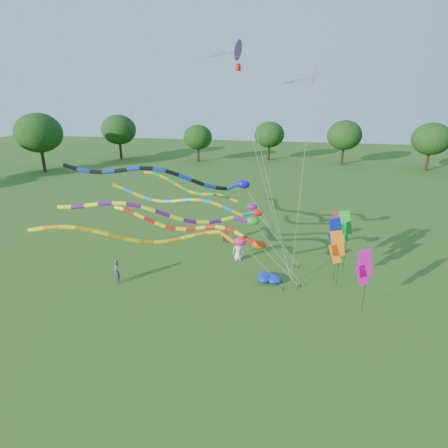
% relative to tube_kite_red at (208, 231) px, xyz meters
% --- Properties ---
extents(ground, '(160.00, 160.00, 0.00)m').
position_rel_tube_kite_red_xyz_m(ground, '(3.60, -3.86, -3.67)').
color(ground, '#285917').
rests_on(ground, ground).
extents(tree_ring, '(112.93, 115.61, 9.68)m').
position_rel_tube_kite_red_xyz_m(tree_ring, '(7.38, -5.66, 1.78)').
color(tree_ring, '#382314').
rests_on(tree_ring, ground).
extents(tube_kite_red, '(13.36, 1.31, 5.75)m').
position_rel_tube_kite_red_xyz_m(tube_kite_red, '(0.00, 0.00, 0.00)').
color(tube_kite_red, black).
rests_on(tube_kite_red, ground).
extents(tube_kite_orange, '(13.94, 6.18, 6.74)m').
position_rel_tube_kite_red_xyz_m(tube_kite_orange, '(-1.63, -4.08, 1.07)').
color(tube_kite_orange, black).
rests_on(tube_kite_orange, ground).
extents(tube_kite_purple, '(14.64, 4.72, 7.60)m').
position_rel_tube_kite_red_xyz_m(tube_kite_purple, '(-0.89, -2.94, 2.15)').
color(tube_kite_purple, black).
rests_on(tube_kite_purple, ground).
extents(tube_kite_blue, '(15.41, 4.77, 9.16)m').
position_rel_tube_kite_red_xyz_m(tube_kite_blue, '(-1.86, -0.14, 3.85)').
color(tube_kite_blue, black).
rests_on(tube_kite_blue, ground).
extents(tube_kite_cyan, '(13.99, 1.70, 7.09)m').
position_rel_tube_kite_red_xyz_m(tube_kite_cyan, '(-0.72, 1.58, 1.49)').
color(tube_kite_cyan, black).
rests_on(tube_kite_cyan, ground).
extents(tube_kite_green, '(13.54, 3.47, 6.32)m').
position_rel_tube_kite_red_xyz_m(tube_kite_green, '(-1.50, 7.75, 0.56)').
color(tube_kite_green, black).
rests_on(tube_kite_green, ground).
extents(delta_kite_high_a, '(6.87, 3.92, 16.71)m').
position_rel_tube_kite_red_xyz_m(delta_kite_high_a, '(1.50, 3.24, 12.04)').
color(delta_kite_high_a, black).
rests_on(delta_kite_high_a, ground).
extents(delta_kite_high_c, '(2.96, 7.75, 15.48)m').
position_rel_tube_kite_red_xyz_m(delta_kite_high_c, '(6.81, 7.11, 10.41)').
color(delta_kite_high_c, black).
rests_on(delta_kite_high_c, ground).
extents(banner_pole_blue_a, '(1.14, 0.36, 4.92)m').
position_rel_tube_kite_red_xyz_m(banner_pole_blue_a, '(8.96, 1.18, -0.02)').
color(banner_pole_blue_a, black).
rests_on(banner_pole_blue_a, ground).
extents(banner_pole_magenta_b, '(1.14, 0.37, 4.30)m').
position_rel_tube_kite_red_xyz_m(banner_pole_magenta_b, '(10.39, -2.67, -0.63)').
color(banner_pole_magenta_b, black).
rests_on(banner_pole_magenta_b, ground).
extents(banner_pole_violet, '(1.16, 0.23, 4.46)m').
position_rel_tube_kite_red_xyz_m(banner_pole_violet, '(9.57, 3.79, -0.48)').
color(banner_pole_violet, black).
rests_on(banner_pole_violet, ground).
extents(banner_pole_green, '(1.12, 0.47, 4.98)m').
position_rel_tube_kite_red_xyz_m(banner_pole_green, '(9.79, 2.73, 0.04)').
color(banner_pole_green, black).
rests_on(banner_pole_green, ground).
extents(banner_pole_orange, '(1.16, 0.16, 4.35)m').
position_rel_tube_kite_red_xyz_m(banner_pole_orange, '(9.03, 0.13, -0.59)').
color(banner_pole_orange, black).
rests_on(banner_pole_orange, ground).
extents(banner_pole_red, '(1.16, 0.14, 4.60)m').
position_rel_tube_kite_red_xyz_m(banner_pole_red, '(9.46, 3.70, -0.33)').
color(banner_pole_red, black).
rests_on(banner_pole_red, ground).
extents(blue_nylon_heap, '(1.24, 1.54, 0.51)m').
position_rel_tube_kite_red_xyz_m(blue_nylon_heap, '(4.43, 0.19, -3.46)').
color(blue_nylon_heap, '#0D2CB0').
rests_on(blue_nylon_heap, ground).
extents(person_a, '(0.98, 0.74, 1.82)m').
position_rel_tube_kite_red_xyz_m(person_a, '(1.77, 3.33, -2.77)').
color(person_a, beige).
rests_on(person_a, ground).
extents(person_b, '(0.78, 0.77, 1.81)m').
position_rel_tube_kite_red_xyz_m(person_b, '(-6.29, -2.12, -2.77)').
color(person_b, '#3E4357').
rests_on(person_b, ground).
extents(person_c, '(0.96, 0.97, 1.58)m').
position_rel_tube_kite_red_xyz_m(person_c, '(-0.01, 7.05, -2.88)').
color(person_c, '#984237').
rests_on(person_c, ground).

